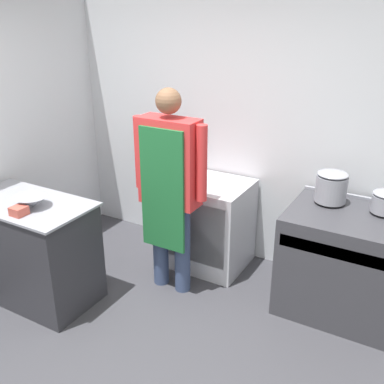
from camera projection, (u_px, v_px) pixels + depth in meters
ground_plane at (110, 374)px, 3.17m from camera, size 14.00×14.00×0.00m
wall_back at (238, 126)px, 4.30m from camera, size 8.00×0.05×2.70m
wall_left at (19, 126)px, 4.29m from camera, size 0.05×8.00×2.70m
prep_counter at (33, 250)px, 3.88m from camera, size 1.13×0.63×0.91m
stove at (347, 263)px, 3.71m from camera, size 1.01×0.77×0.90m
fridge_unit at (211, 224)px, 4.39m from camera, size 0.71×0.63×0.86m
person_cook at (169, 180)px, 3.78m from camera, size 0.70×0.24×1.82m
mixing_bowl at (32, 202)px, 3.60m from camera, size 0.26×0.26×0.09m
plastic_tub at (19, 211)px, 3.47m from camera, size 0.11×0.11×0.07m
stock_pot at (331, 186)px, 3.70m from camera, size 0.26×0.26×0.26m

